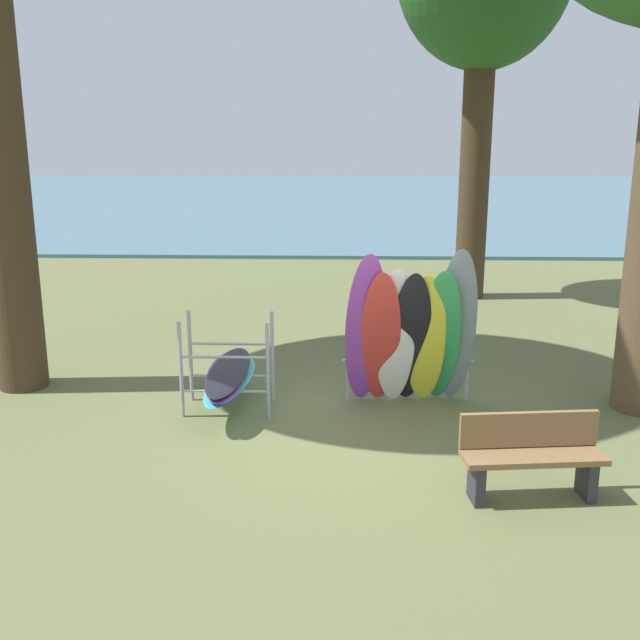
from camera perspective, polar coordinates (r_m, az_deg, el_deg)
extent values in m
plane|color=#60663D|center=(9.43, 2.84, -7.88)|extent=(80.00, 80.00, 0.00)
cube|color=#477084|center=(38.89, 2.09, 9.24)|extent=(80.00, 36.00, 0.10)
cylinder|color=#42301E|center=(16.29, 11.74, 11.43)|extent=(0.63, 0.63, 5.61)
ellipsoid|color=purple|center=(9.59, 3.48, -0.78)|extent=(0.59, 0.83, 2.12)
ellipsoid|color=red|center=(9.65, 4.63, -1.43)|extent=(0.52, 0.76, 1.89)
ellipsoid|color=white|center=(9.67, 5.78, -1.33)|extent=(0.52, 0.64, 1.92)
ellipsoid|color=black|center=(9.71, 6.93, -1.43)|extent=(0.54, 0.76, 1.88)
ellipsoid|color=yellow|center=(9.75, 8.06, -1.52)|extent=(0.57, 0.68, 1.84)
ellipsoid|color=#339E56|center=(9.79, 9.19, -1.30)|extent=(0.57, 0.80, 1.91)
ellipsoid|color=gray|center=(9.80, 10.35, -0.55)|extent=(0.55, 0.75, 2.16)
cylinder|color=#9EA0A5|center=(10.13, 2.11, -4.61)|extent=(0.04, 0.04, 0.55)
cylinder|color=#9EA0A5|center=(10.29, 11.17, -4.57)|extent=(0.04, 0.04, 0.55)
cylinder|color=#9EA0A5|center=(10.09, 6.72, -3.13)|extent=(1.77, 0.07, 0.04)
cylinder|color=#9EA0A5|center=(9.57, -10.58, -3.78)|extent=(0.05, 0.05, 1.25)
cylinder|color=#9EA0A5|center=(9.40, -4.00, -3.90)|extent=(0.05, 0.05, 1.25)
cylinder|color=#9EA0A5|center=(10.13, -9.87, -2.73)|extent=(0.05, 0.05, 1.25)
cylinder|color=#9EA0A5|center=(9.97, -3.66, -2.82)|extent=(0.05, 0.05, 1.25)
cylinder|color=#9EA0A5|center=(9.56, -7.27, -5.41)|extent=(1.10, 0.04, 0.04)
cylinder|color=#9EA0A5|center=(9.42, -7.35, -2.84)|extent=(1.10, 0.04, 0.04)
cylinder|color=#9EA0A5|center=(10.12, -6.74, -4.26)|extent=(1.10, 0.04, 0.04)
cylinder|color=#9EA0A5|center=(9.99, -6.82, -1.82)|extent=(1.10, 0.04, 0.04)
ellipsoid|color=#38B2AD|center=(9.82, -6.83, -4.56)|extent=(0.65, 2.13, 0.06)
ellipsoid|color=purple|center=(9.81, -7.23, -4.22)|extent=(0.66, 2.13, 0.06)
ellipsoid|color=black|center=(9.79, -6.99, -3.89)|extent=(0.50, 2.10, 0.06)
cube|color=#2D2D33|center=(7.66, 11.85, -11.98)|extent=(0.13, 0.33, 0.42)
cube|color=#2D2D33|center=(8.03, 19.70, -11.26)|extent=(0.13, 0.33, 0.42)
cube|color=olive|center=(7.73, 16.00, -10.04)|extent=(1.43, 0.55, 0.06)
cube|color=olive|center=(7.80, 15.66, -8.03)|extent=(1.40, 0.21, 0.36)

